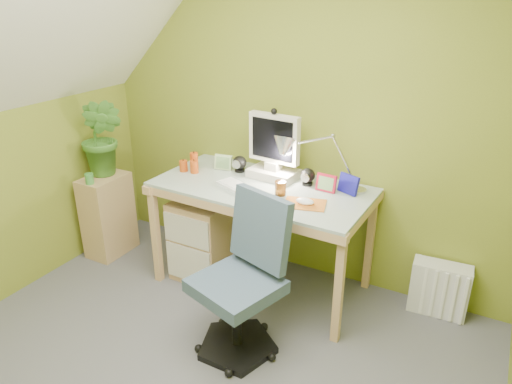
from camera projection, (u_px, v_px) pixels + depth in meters
The scene contains 19 objects.
wall_back at pixel (296, 117), 3.33m from camera, with size 3.20×0.01×2.40m, color olive.
desk at pixel (262, 236), 3.39m from camera, with size 1.48×0.74×0.79m, color tan, non-canonical shape.
monitor at pixel (274, 145), 3.28m from camera, with size 0.36×0.21×0.49m, color silver, non-canonical shape.
speaker_left at pixel (240, 164), 3.45m from camera, with size 0.10×0.10×0.12m, color black, non-canonical shape.
speaker_right at pixel (308, 177), 3.22m from camera, with size 0.10×0.10×0.12m, color black, non-canonical shape.
keyboard at pixel (242, 189), 3.15m from camera, with size 0.41×0.13×0.02m, color white.
mousepad at pixel (305, 204), 2.95m from camera, with size 0.26×0.18×0.01m, color #BC641D.
mouse at pixel (305, 201), 2.94m from camera, with size 0.12×0.07×0.04m, color white.
amber_tumbler at pixel (280, 188), 3.07m from camera, with size 0.07×0.07×0.10m, color #945115.
candle_cluster at pixel (191, 162), 3.48m from camera, with size 0.17×0.15×0.12m, color #C34710, non-canonical shape.
photo_frame_red at pixel (326, 183), 3.12m from camera, with size 0.14×0.02×0.12m, color red.
photo_frame_blue at pixel (348, 184), 3.09m from camera, with size 0.15×0.02×0.13m, color #15148D.
photo_frame_green at pixel (223, 162), 3.50m from camera, with size 0.13×0.02×0.11m, color #AAC889.
desk_lamp at pixel (336, 149), 3.07m from camera, with size 0.52×0.22×0.56m, color #BBBCC0, non-canonical shape.
side_ledge at pixel (108, 215), 3.84m from camera, with size 0.25×0.38×0.67m, color tan.
potted_plant at pixel (102, 137), 3.62m from camera, with size 0.34×0.28×0.62m, color #3D7426.
green_cup at pixel (89, 179), 3.56m from camera, with size 0.06×0.06×0.08m, color #408838.
task_chair at pixel (236, 284), 2.72m from camera, with size 0.52×0.52×0.93m, color #3B4E61, non-canonical shape.
radiator at pixel (439, 289), 3.16m from camera, with size 0.37×0.15×0.37m, color silver.
Camera 1 is at (1.31, -1.41, 2.04)m, focal length 33.00 mm.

